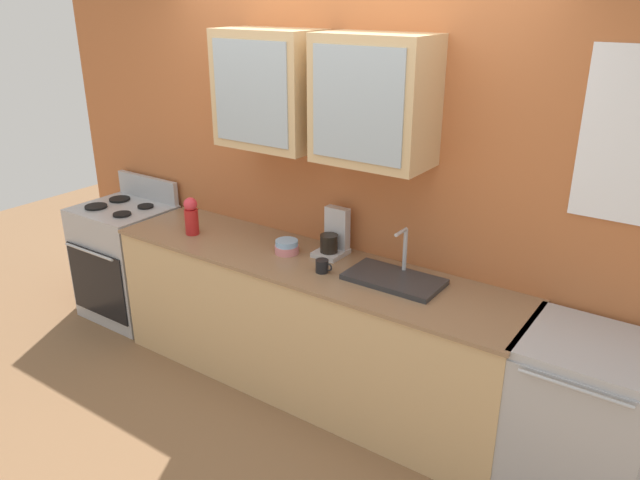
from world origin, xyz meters
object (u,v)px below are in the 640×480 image
object	(u,v)px
bowl_stack	(287,247)
coffee_maker	(334,237)
cup_near_sink	(322,266)
sink_faucet	(394,278)
dishwasher	(579,422)
vase	(191,216)
stove_range	(128,261)

from	to	relation	value
bowl_stack	coffee_maker	bearing A→B (deg)	32.64
bowl_stack	cup_near_sink	world-z (taller)	bowl_stack
sink_faucet	cup_near_sink	world-z (taller)	sink_faucet
dishwasher	coffee_maker	world-z (taller)	coffee_maker
coffee_maker	vase	bearing A→B (deg)	-164.78
stove_range	cup_near_sink	xyz separation A→B (m)	(1.90, -0.08, 0.47)
dishwasher	coffee_maker	bearing A→B (deg)	173.08
vase	cup_near_sink	world-z (taller)	vase
stove_range	dishwasher	size ratio (longest dim) A/B	1.20
sink_faucet	dishwasher	distance (m)	1.17
bowl_stack	vase	xyz separation A→B (m)	(-0.72, -0.10, 0.09)
stove_range	sink_faucet	size ratio (longest dim) A/B	1.99
sink_faucet	coffee_maker	xyz separation A→B (m)	(-0.50, 0.14, 0.09)
vase	cup_near_sink	bearing A→B (deg)	-0.18
sink_faucet	coffee_maker	distance (m)	0.53
stove_range	vase	xyz separation A→B (m)	(0.84, -0.07, 0.56)
stove_range	dishwasher	world-z (taller)	stove_range
bowl_stack	coffee_maker	xyz separation A→B (m)	(0.24, 0.16, 0.07)
stove_range	bowl_stack	distance (m)	1.63
bowl_stack	sink_faucet	bearing A→B (deg)	1.56
stove_range	vase	size ratio (longest dim) A/B	4.20
stove_range	vase	bearing A→B (deg)	-5.10
stove_range	vase	world-z (taller)	vase
bowl_stack	vase	bearing A→B (deg)	-171.66
cup_near_sink	coffee_maker	distance (m)	0.29
dishwasher	bowl_stack	bearing A→B (deg)	178.91
vase	dishwasher	xyz separation A→B (m)	(2.53, 0.07, -0.57)
cup_near_sink	dishwasher	size ratio (longest dim) A/B	0.12
coffee_maker	stove_range	bearing A→B (deg)	-174.09
vase	cup_near_sink	distance (m)	1.06
bowl_stack	cup_near_sink	size ratio (longest dim) A/B	1.39
stove_range	dishwasher	bearing A→B (deg)	-0.07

